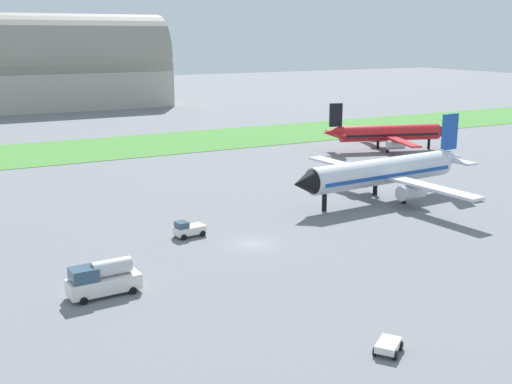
{
  "coord_description": "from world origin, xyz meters",
  "views": [
    {
      "loc": [
        -32.76,
        -61.37,
        23.13
      ],
      "look_at": [
        6.29,
        11.07,
        3.0
      ],
      "focal_mm": 45.21,
      "sensor_mm": 36.0,
      "label": 1
    }
  ],
  "objects": [
    {
      "name": "baggage_cart_midfield",
      "position": [
        -3.23,
        -27.4,
        0.57
      ],
      "size": [
        2.95,
        2.81,
        0.9
      ],
      "rotation": [
        0.0,
        0.0,
        0.62
      ],
      "color": "white",
      "rests_on": "ground_plane"
    },
    {
      "name": "airplane_parked_jet_far",
      "position": [
        52.75,
        40.73,
        3.57
      ],
      "size": [
        27.09,
        27.37,
        9.91
      ],
      "rotation": [
        0.0,
        0.0,
        5.99
      ],
      "color": "red",
      "rests_on": "ground_plane"
    },
    {
      "name": "grass_taxiway_strip",
      "position": [
        0.0,
        71.0,
        0.04
      ],
      "size": [
        360.0,
        28.0,
        0.08
      ],
      "primitive_type": "cube",
      "color": "#478438",
      "rests_on": "ground_plane"
    },
    {
      "name": "airplane_midfield_jet",
      "position": [
        25.97,
        8.87,
        4.18
      ],
      "size": [
        32.22,
        32.82,
        11.59
      ],
      "rotation": [
        0.0,
        0.0,
        3.22
      ],
      "color": "silver",
      "rests_on": "ground_plane"
    },
    {
      "name": "fuel_truck_near_gate",
      "position": [
        -18.97,
        -6.44,
        1.58
      ],
      "size": [
        6.62,
        2.93,
        3.29
      ],
      "rotation": [
        0.0,
        0.0,
        3.2
      ],
      "color": "white",
      "rests_on": "ground_plane"
    },
    {
      "name": "pushback_tug_by_runway",
      "position": [
        -5.42,
        6.17,
        0.91
      ],
      "size": [
        3.78,
        2.39,
        1.95
      ],
      "rotation": [
        0.0,
        0.0,
        3.25
      ],
      "color": "white",
      "rests_on": "ground_plane"
    },
    {
      "name": "ground_plane",
      "position": [
        0.0,
        0.0,
        0.0
      ],
      "size": [
        600.0,
        600.0,
        0.0
      ],
      "primitive_type": "plane",
      "color": "slate"
    },
    {
      "name": "hangar_distant",
      "position": [
        12.34,
        151.37,
        13.52
      ],
      "size": [
        65.4,
        25.61,
        29.62
      ],
      "color": "#B2AD9E",
      "rests_on": "ground_plane"
    }
  ]
}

